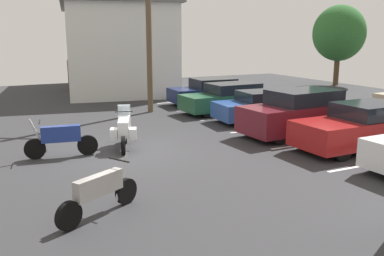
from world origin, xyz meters
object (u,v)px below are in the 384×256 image
at_px(car_blue, 262,106).
at_px(car_maroon, 298,113).
at_px(motorcycle_touring, 124,129).
at_px(car_red, 362,127).
at_px(car_navy, 212,92).
at_px(utility_pole, 149,16).
at_px(motorcycle_second, 61,139).
at_px(motorcycle_third, 100,192).
at_px(car_green, 229,98).

distance_m(car_blue, car_maroon, 2.88).
xyz_separation_m(motorcycle_touring, car_red, (3.58, 7.40, 0.09)).
xyz_separation_m(car_navy, utility_pole, (0.87, -4.00, 4.01)).
height_order(motorcycle_second, car_red, car_red).
height_order(car_red, utility_pole, utility_pole).
xyz_separation_m(motorcycle_touring, car_maroon, (1.02, 6.74, 0.21)).
distance_m(motorcycle_second, car_red, 10.13).
distance_m(motorcycle_second, car_blue, 9.39).
height_order(car_maroon, car_red, car_maroon).
xyz_separation_m(car_blue, utility_pole, (-4.37, -3.76, 4.05)).
bearing_deg(motorcycle_second, utility_pole, 139.94).
xyz_separation_m(motorcycle_third, car_navy, (-12.34, 9.37, 0.16)).
xyz_separation_m(car_navy, car_blue, (5.24, -0.24, -0.03)).
relative_size(car_green, car_blue, 1.13).
relative_size(car_maroon, utility_pole, 0.52).
bearing_deg(car_navy, motorcycle_touring, -45.67).
relative_size(car_maroon, car_red, 0.96).
bearing_deg(motorcycle_second, car_green, 117.29).
bearing_deg(car_maroon, motorcycle_third, -64.42).
height_order(motorcycle_touring, car_maroon, car_maroon).
bearing_deg(motorcycle_second, car_blue, 102.59).
relative_size(car_blue, utility_pole, 0.48).
distance_m(car_green, car_blue, 2.60).
bearing_deg(utility_pole, car_maroon, 25.80).
bearing_deg(car_maroon, motorcycle_second, -95.21).
height_order(car_navy, car_green, car_green).
distance_m(car_green, car_red, 8.03).
bearing_deg(motorcycle_third, car_blue, 127.87).
distance_m(motorcycle_touring, car_blue, 7.24).
xyz_separation_m(motorcycle_touring, car_green, (-4.43, 6.83, 0.06)).
distance_m(motorcycle_second, car_maroon, 8.93).
distance_m(motorcycle_touring, car_green, 8.14).
bearing_deg(motorcycle_second, motorcycle_touring, 95.57).
bearing_deg(car_maroon, car_green, 179.00).
bearing_deg(car_red, car_navy, -179.18).
bearing_deg(car_red, motorcycle_third, -80.00).
relative_size(car_green, car_red, 1.00).
distance_m(car_blue, car_red, 5.43).
bearing_deg(car_green, utility_pole, -116.38).
xyz_separation_m(motorcycle_touring, utility_pole, (-6.21, 3.24, 4.06)).
bearing_deg(utility_pole, car_blue, 40.72).
relative_size(motorcycle_touring, car_red, 0.41).
bearing_deg(motorcycle_touring, car_green, 122.94).
height_order(motorcycle_third, car_blue, car_blue).
xyz_separation_m(car_green, car_maroon, (5.45, -0.09, 0.15)).
relative_size(car_blue, car_maroon, 0.92).
distance_m(motorcycle_third, car_maroon, 9.83).
xyz_separation_m(motorcycle_second, car_maroon, (0.81, 8.89, 0.26)).
xyz_separation_m(car_green, car_red, (8.01, 0.57, 0.04)).
distance_m(car_navy, car_green, 2.68).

